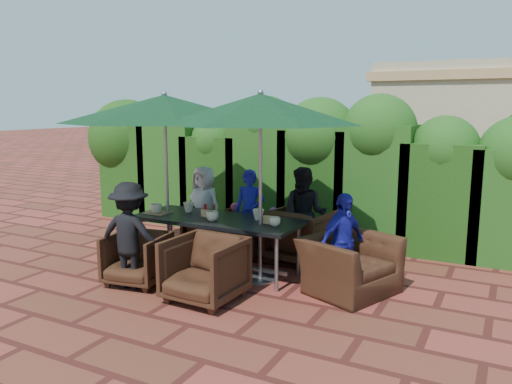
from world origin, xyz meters
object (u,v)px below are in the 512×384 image
at_px(umbrella_left, 165,109).
at_px(chair_end_right, 349,255).
at_px(chair_far_left, 210,224).
at_px(dining_table, 217,223).
at_px(chair_near_right, 205,266).
at_px(chair_far_right, 302,233).
at_px(chair_near_left, 137,256).
at_px(chair_far_mid, 243,231).
at_px(umbrella_right, 261,109).

relative_size(umbrella_left, chair_end_right, 2.69).
bearing_deg(chair_far_left, umbrella_left, 81.89).
bearing_deg(dining_table, chair_near_right, -66.31).
height_order(umbrella_left, chair_far_right, umbrella_left).
bearing_deg(chair_near_left, chair_far_left, 84.19).
height_order(chair_far_left, chair_far_mid, chair_far_mid).
distance_m(umbrella_left, chair_far_mid, 2.17).
bearing_deg(chair_far_right, dining_table, 55.21).
distance_m(umbrella_left, chair_far_right, 2.63).
height_order(umbrella_left, chair_far_mid, umbrella_left).
xyz_separation_m(umbrella_left, chair_far_mid, (0.72, 0.90, -1.84)).
distance_m(chair_far_right, chair_near_left, 2.38).
distance_m(chair_far_mid, chair_near_right, 1.89).
bearing_deg(chair_far_mid, chair_near_left, 70.15).
relative_size(dining_table, chair_far_left, 3.14).
bearing_deg(chair_far_right, chair_far_mid, 13.50).
height_order(chair_far_mid, chair_near_right, chair_near_right).
distance_m(chair_far_left, chair_end_right, 2.76).
bearing_deg(chair_near_left, chair_far_right, 41.67).
bearing_deg(chair_end_right, chair_far_right, 70.53).
xyz_separation_m(umbrella_left, chair_far_right, (1.65, 1.00, -1.78)).
bearing_deg(dining_table, chair_far_right, 47.38).
height_order(dining_table, chair_far_mid, same).
xyz_separation_m(chair_near_left, chair_end_right, (2.50, 0.97, 0.10)).
distance_m(umbrella_left, chair_near_left, 2.04).
xyz_separation_m(umbrella_right, chair_near_right, (-0.26, -0.92, -1.80)).
distance_m(umbrella_right, chair_far_right, 2.05).
bearing_deg(chair_far_mid, chair_end_right, 156.39).
xyz_separation_m(chair_far_left, chair_near_right, (1.18, -1.98, 0.05)).
relative_size(umbrella_right, chair_near_left, 3.57).
distance_m(chair_near_left, chair_end_right, 2.68).
bearing_deg(chair_far_left, chair_end_right, 154.18).
distance_m(dining_table, chair_far_left, 1.29).
relative_size(chair_far_mid, chair_end_right, 0.71).
distance_m(chair_far_mid, chair_end_right, 2.07).
height_order(dining_table, chair_far_left, dining_table).
bearing_deg(chair_far_left, dining_table, 120.99).
bearing_deg(umbrella_right, chair_near_right, -105.83).
bearing_deg(chair_far_right, chair_far_left, 5.74).
height_order(chair_far_mid, chair_near_left, chair_far_mid).
xyz_separation_m(umbrella_right, chair_far_mid, (-0.76, 0.91, -1.84)).
bearing_deg(chair_end_right, chair_near_left, 133.24).
height_order(dining_table, chair_near_right, chair_near_right).
xyz_separation_m(chair_far_left, chair_end_right, (2.60, -0.93, 0.09)).
relative_size(umbrella_left, chair_far_mid, 3.78).
xyz_separation_m(umbrella_right, chair_far_left, (-1.44, 1.06, -1.84)).
bearing_deg(chair_far_left, chair_near_right, 114.80).
xyz_separation_m(chair_near_right, chair_end_right, (1.41, 1.05, 0.04)).
bearing_deg(chair_near_right, umbrella_right, 76.66).
bearing_deg(chair_near_left, chair_end_right, 12.27).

